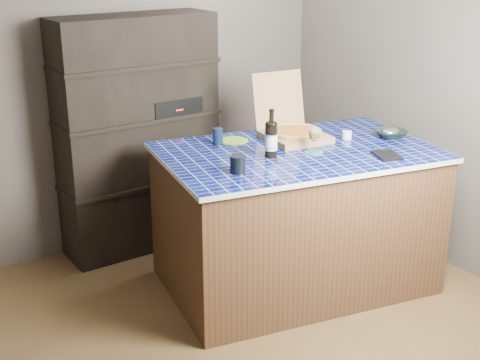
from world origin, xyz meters
TOP-DOWN VIEW (x-y plane):
  - room at (0.00, 0.00)m, footprint 3.50×3.50m
  - shelving_unit at (0.00, 1.53)m, footprint 1.20×0.41m
  - kitchen_island at (0.60, 0.36)m, footprint 1.99×1.47m
  - pizza_box at (0.74, 0.57)m, footprint 0.46×0.53m
  - mead_bottle at (0.36, 0.34)m, footprint 0.08×0.08m
  - teal_trivet at (0.65, 0.25)m, footprint 0.12×0.12m
  - wine_glass at (0.65, 0.25)m, footprint 0.08×0.08m
  - tumbler at (0.02, 0.20)m, footprint 0.09×0.09m
  - dvd_case at (0.99, -0.08)m, footprint 0.21×0.24m
  - bowl at (1.33, 0.22)m, footprint 0.28×0.28m
  - foil_contents at (1.33, 0.22)m, footprint 0.13×0.11m
  - white_jar at (1.05, 0.37)m, footprint 0.07×0.07m
  - navy_cup at (0.24, 0.77)m, footprint 0.07×0.07m
  - green_trivet at (0.36, 0.77)m, footprint 0.20×0.20m

SIDE VIEW (x-z plane):
  - kitchen_island at x=0.60m, z-range 0.00..0.99m
  - shelving_unit at x=0.00m, z-range 0.00..1.80m
  - teal_trivet at x=0.65m, z-range 0.99..0.99m
  - green_trivet at x=0.36m, z-range 0.99..0.99m
  - dvd_case at x=0.99m, z-range 0.99..1.00m
  - bowl at x=1.33m, z-range 0.99..1.04m
  - white_jar at x=1.05m, z-range 0.99..1.04m
  - foil_contents at x=1.33m, z-range 0.99..1.06m
  - tumbler at x=0.02m, z-range 0.99..1.09m
  - navy_cup at x=0.24m, z-range 0.99..1.10m
  - pizza_box at x=0.74m, z-range 0.83..1.27m
  - mead_bottle at x=0.36m, z-range 0.95..1.27m
  - wine_glass at x=0.65m, z-range 1.02..1.20m
  - room at x=0.00m, z-range -0.50..3.00m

